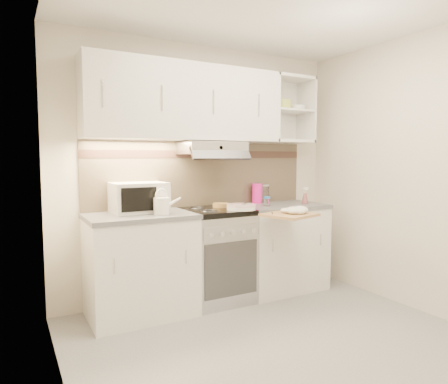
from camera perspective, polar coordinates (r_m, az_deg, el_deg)
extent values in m
plane|color=#99999C|center=(3.18, 8.82, -20.96)|extent=(3.00, 3.00, 0.00)
cube|color=beige|center=(4.06, -3.09, 2.99)|extent=(3.00, 0.04, 2.50)
cube|color=beige|center=(2.28, -22.14, 1.12)|extent=(0.04, 2.80, 2.50)
cube|color=beige|center=(3.97, 26.50, 2.43)|extent=(0.04, 2.80, 2.50)
cube|color=tan|center=(4.06, -3.04, 2.56)|extent=(2.40, 0.02, 0.64)
cube|color=#3D2721|center=(4.05, -2.99, 5.39)|extent=(2.40, 0.01, 0.08)
cube|color=white|center=(3.84, -5.45, 12.59)|extent=(1.90, 0.34, 0.70)
cube|color=white|center=(4.45, 9.18, 11.49)|extent=(0.50, 0.34, 0.70)
cylinder|color=#AABE49|center=(4.41, 8.35, 12.21)|extent=(0.19, 0.19, 0.10)
cylinder|color=white|center=(4.53, 10.41, 11.71)|extent=(0.18, 0.18, 0.06)
cube|color=#B7B7BC|center=(3.88, -1.81, 6.30)|extent=(0.60, 0.40, 0.12)
cube|color=white|center=(3.64, -11.80, -10.44)|extent=(0.90, 0.60, 0.86)
cube|color=slate|center=(3.54, -11.93, -3.40)|extent=(0.92, 0.62, 0.04)
cube|color=white|center=(4.30, 7.87, -7.97)|extent=(0.90, 0.60, 0.86)
cube|color=slate|center=(4.23, 7.94, -2.01)|extent=(0.92, 0.62, 0.04)
cube|color=#B7B7BC|center=(3.91, -1.10, -9.30)|extent=(0.60, 0.58, 0.85)
cube|color=black|center=(3.83, -1.11, -2.76)|extent=(0.60, 0.60, 0.05)
cube|color=silver|center=(3.65, -12.10, -0.75)|extent=(0.48, 0.35, 0.27)
cube|color=black|center=(3.48, -11.27, -1.00)|extent=(0.31, 0.02, 0.20)
cylinder|color=white|center=(3.47, -8.92, -1.99)|extent=(0.13, 0.13, 0.14)
cone|color=white|center=(3.52, -7.42, -1.54)|extent=(0.19, 0.06, 0.11)
torus|color=white|center=(3.46, -8.94, -0.46)|extent=(0.12, 0.03, 0.12)
cylinder|color=white|center=(3.75, 2.47, -2.41)|extent=(0.27, 0.27, 0.02)
cylinder|color=white|center=(3.75, 2.47, -2.15)|extent=(0.27, 0.27, 0.02)
cylinder|color=white|center=(3.75, 2.47, -1.88)|extent=(0.27, 0.27, 0.02)
cube|color=silver|center=(3.75, 2.47, -1.71)|extent=(0.17, 0.07, 0.01)
cylinder|color=#AA6D3E|center=(3.94, -0.46, -1.89)|extent=(0.16, 0.16, 0.04)
cylinder|color=#F31AA0|center=(4.29, 4.75, -0.18)|extent=(0.11, 0.11, 0.21)
cube|color=#F31AA0|center=(4.31, 5.36, 0.21)|extent=(0.01, 0.03, 0.09)
cylinder|color=white|center=(4.34, 5.77, -0.34)|extent=(0.10, 0.10, 0.18)
cylinder|color=#B7B7BC|center=(4.33, 5.78, 0.96)|extent=(0.10, 0.10, 0.02)
cylinder|color=white|center=(4.05, 6.16, -1.46)|extent=(0.06, 0.06, 0.08)
cylinder|color=blue|center=(4.05, 6.16, -0.78)|extent=(0.07, 0.07, 0.02)
cone|color=pink|center=(4.31, 11.50, -0.89)|extent=(0.07, 0.07, 0.11)
cube|color=tan|center=(3.66, 9.36, -3.23)|extent=(0.52, 0.49, 0.02)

